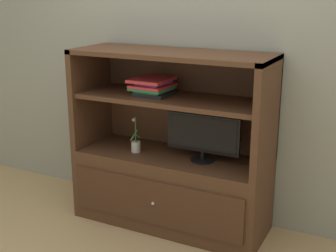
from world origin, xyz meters
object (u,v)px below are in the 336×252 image
Objects in this scene: media_console at (171,170)px; tv_monitor at (203,136)px; magazine_stack at (153,86)px; potted_plant at (136,145)px.

media_console is 0.43m from tv_monitor.
magazine_stack is at bearing 178.91° from tv_monitor.
media_console reaches higher than magazine_stack.
potted_plant is at bearing -174.25° from tv_monitor.
media_console reaches higher than potted_plant.
tv_monitor is 1.77× the size of magazine_stack.
media_console is at bearing 14.42° from potted_plant.
media_console is 0.69m from magazine_stack.
potted_plant is (-0.56, -0.06, -0.14)m from tv_monitor.
magazine_stack is (-0.43, 0.01, 0.34)m from tv_monitor.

